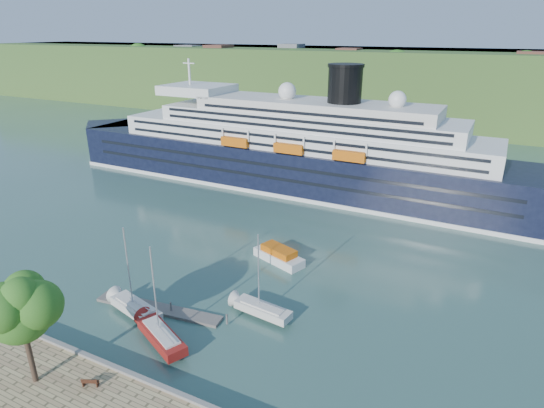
# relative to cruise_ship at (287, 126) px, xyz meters

# --- Properties ---
(ground) EXTENTS (400.00, 400.00, 0.00)m
(ground) POSITION_rel_cruise_ship_xyz_m (7.69, -58.20, -12.44)
(ground) COLOR #2E524A
(ground) RESTS_ON ground
(far_hillside) EXTENTS (400.00, 50.00, 24.00)m
(far_hillside) POSITION_rel_cruise_ship_xyz_m (7.69, 86.80, -0.44)
(far_hillside) COLOR #2E5220
(far_hillside) RESTS_ON ground
(quay_coping) EXTENTS (220.00, 0.50, 0.30)m
(quay_coping) POSITION_rel_cruise_ship_xyz_m (7.69, -58.40, -11.29)
(quay_coping) COLOR slate
(quay_coping) RESTS_ON promenade
(cruise_ship) EXTENTS (110.92, 16.99, 24.88)m
(cruise_ship) POSITION_rel_cruise_ship_xyz_m (0.00, 0.00, 0.00)
(cruise_ship) COLOR black
(cruise_ship) RESTS_ON ground
(park_bench) EXTENTS (1.64, 1.18, 0.97)m
(park_bench) POSITION_rel_cruise_ship_xyz_m (9.38, -60.97, -10.95)
(park_bench) COLOR #4B2515
(park_bench) RESTS_ON promenade
(promenade_tree) EXTENTS (7.05, 7.05, 11.68)m
(promenade_tree) POSITION_rel_cruise_ship_xyz_m (4.41, -62.74, -5.60)
(promenade_tree) COLOR #27651A
(promenade_tree) RESTS_ON promenade
(floating_pontoon) EXTENTS (16.01, 3.90, 0.35)m
(floating_pontoon) POSITION_rel_cruise_ship_xyz_m (5.97, -47.97, -12.26)
(floating_pontoon) COLOR slate
(floating_pontoon) RESTS_ON ground
(sailboat_white_near) EXTENTS (8.36, 4.15, 10.41)m
(sailboat_white_near) POSITION_rel_cruise_ship_xyz_m (4.65, -50.07, -7.24)
(sailboat_white_near) COLOR silver
(sailboat_white_near) RESTS_ON ground
(sailboat_red) EXTENTS (8.42, 5.58, 10.63)m
(sailboat_red) POSITION_rel_cruise_ship_xyz_m (10.57, -52.79, -7.12)
(sailboat_red) COLOR maroon
(sailboat_red) RESTS_ON ground
(sailboat_white_far) EXTENTS (7.73, 2.95, 9.74)m
(sailboat_white_far) POSITION_rel_cruise_ship_xyz_m (17.55, -43.73, -7.57)
(sailboat_white_far) COLOR silver
(sailboat_white_far) RESTS_ON ground
(tender_launch) EXTENTS (8.32, 5.19, 2.17)m
(tender_launch) POSITION_rel_cruise_ship_xyz_m (13.35, -30.95, -11.35)
(tender_launch) COLOR #CD5C0C
(tender_launch) RESTS_ON ground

